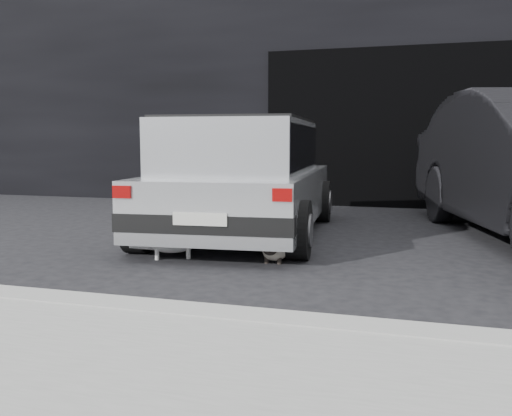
# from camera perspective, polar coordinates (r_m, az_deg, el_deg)

# --- Properties ---
(ground) EXTENTS (80.00, 80.00, 0.00)m
(ground) POSITION_cam_1_polar(r_m,az_deg,el_deg) (5.95, 0.26, -3.87)
(ground) COLOR black
(ground) RESTS_ON ground
(building_facade) EXTENTS (34.00, 4.00, 5.00)m
(building_facade) POSITION_cam_1_polar(r_m,az_deg,el_deg) (11.71, 13.81, 13.44)
(building_facade) COLOR black
(building_facade) RESTS_ON ground
(garage_opening) EXTENTS (4.00, 0.10, 2.60)m
(garage_opening) POSITION_cam_1_polar(r_m,az_deg,el_deg) (9.62, 12.96, 7.79)
(garage_opening) COLOR black
(garage_opening) RESTS_ON ground
(curb) EXTENTS (18.00, 0.25, 0.12)m
(curb) POSITION_cam_1_polar(r_m,az_deg,el_deg) (3.24, 4.21, -11.88)
(curb) COLOR #989893
(curb) RESTS_ON ground
(silver_hatchback) EXTENTS (2.07, 3.78, 1.34)m
(silver_hatchback) POSITION_cam_1_polar(r_m,az_deg,el_deg) (6.54, -1.22, 3.57)
(silver_hatchback) COLOR silver
(silver_hatchback) RESTS_ON ground
(cat_siamese) EXTENTS (0.24, 0.71, 0.25)m
(cat_siamese) POSITION_cam_1_polar(r_m,az_deg,el_deg) (5.20, 1.97, -4.17)
(cat_siamese) COLOR beige
(cat_siamese) RESTS_ON ground
(cat_white) EXTENTS (0.66, 0.44, 0.34)m
(cat_white) POSITION_cam_1_polar(r_m,az_deg,el_deg) (5.40, -7.99, -3.24)
(cat_white) COLOR silver
(cat_white) RESTS_ON ground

